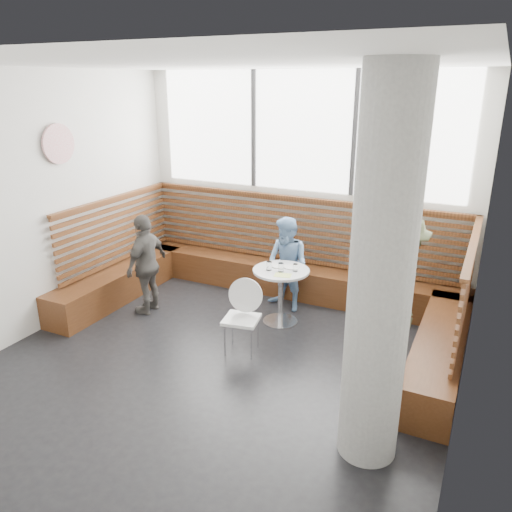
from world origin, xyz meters
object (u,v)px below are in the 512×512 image
at_px(cafe_chair, 244,311).
at_px(adult_man, 399,283).
at_px(concrete_column, 381,279).
at_px(child_back, 287,265).
at_px(cafe_table, 281,285).
at_px(child_left, 147,264).

xyz_separation_m(cafe_chair, adult_man, (1.59, 0.86, 0.31)).
bearing_deg(concrete_column, child_back, 126.50).
distance_m(concrete_column, adult_man, 2.08).
bearing_deg(cafe_table, cafe_chair, -97.20).
xyz_separation_m(cafe_table, adult_man, (1.49, 0.02, 0.28)).
bearing_deg(child_left, cafe_chair, 75.30).
xyz_separation_m(adult_man, child_back, (-1.58, 0.41, -0.16)).
bearing_deg(child_left, child_back, 115.98).
height_order(adult_man, child_left, adult_man).
relative_size(cafe_chair, child_left, 0.62).
relative_size(child_back, child_left, 0.95).
xyz_separation_m(concrete_column, cafe_table, (-1.64, 1.90, -1.06)).
relative_size(cafe_table, child_back, 0.57).
distance_m(concrete_column, child_back, 3.06).
height_order(concrete_column, cafe_table, concrete_column).
bearing_deg(concrete_column, child_left, 157.25).
relative_size(cafe_chair, adult_man, 0.53).
bearing_deg(child_left, concrete_column, 65.04).
xyz_separation_m(concrete_column, child_left, (-3.42, 1.44, -0.91)).
height_order(cafe_chair, adult_man, adult_man).
xyz_separation_m(child_back, child_left, (-1.69, -0.91, 0.04)).
bearing_deg(cafe_table, adult_man, 0.89).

